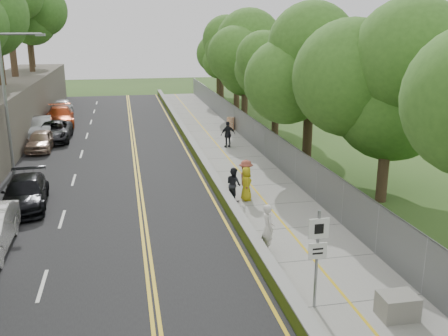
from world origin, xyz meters
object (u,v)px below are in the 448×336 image
concrete_block (398,306)px  streetlight (9,94)px  construction_barrel (230,124)px  painter_0 (246,184)px  person_far (228,134)px  signpost (317,249)px

concrete_block → streetlight: bearing=127.2°
streetlight → construction_barrel: (14.76, 10.05, -4.08)m
construction_barrel → concrete_block: 28.08m
streetlight → construction_barrel: size_ratio=7.80×
concrete_block → painter_0: size_ratio=0.65×
concrete_block → person_far: bearing=91.0°
concrete_block → painter_0: bearing=99.6°
person_far → streetlight: bearing=6.2°
streetlight → person_far: size_ratio=4.34×
painter_0 → person_far: 11.19m
streetlight → signpost: streetlight is taller
streetlight → concrete_block: size_ratio=7.42×
streetlight → concrete_block: streetlight is taller
streetlight → signpost: bearing=-55.9°
signpost → painter_0: 9.91m
construction_barrel → concrete_block: size_ratio=0.95×
signpost → construction_barrel: (3.25, 27.07, -1.40)m
streetlight → construction_barrel: streetlight is taller
concrete_block → person_far: person_far is taller
signpost → construction_barrel: bearing=83.2°
signpost → concrete_block: signpost is taller
painter_0 → construction_barrel: bearing=-7.8°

